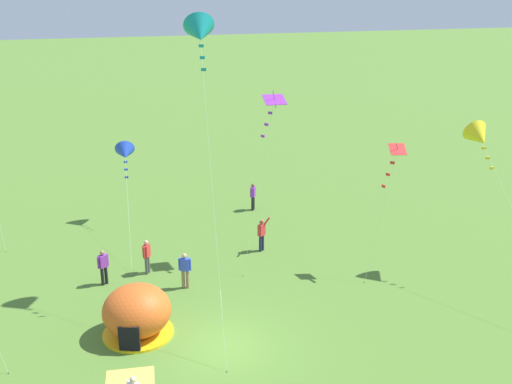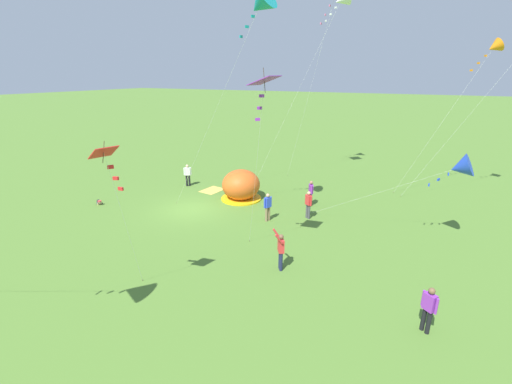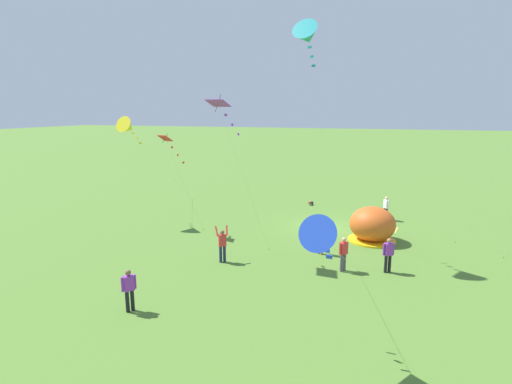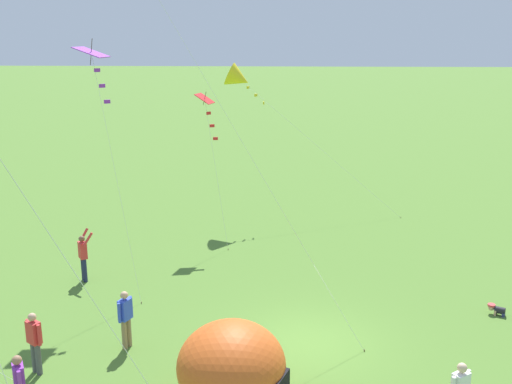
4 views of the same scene
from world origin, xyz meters
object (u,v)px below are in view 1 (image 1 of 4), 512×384
at_px(popup_tent, 137,312).
at_px(kite_yellow, 479,137).
at_px(kite_blue, 125,153).
at_px(person_center_field, 185,269).
at_px(kite_purple, 273,105).
at_px(person_near_tent, 253,195).
at_px(kite_red, 395,157).
at_px(person_far_back, 103,265).
at_px(person_arms_raised, 262,233).
at_px(kite_teal, 200,32).
at_px(person_watching_sky, 147,255).

xyz_separation_m(popup_tent, kite_yellow, (16.03, 1.07, 5.62)).
bearing_deg(popup_tent, kite_blue, 84.81).
bearing_deg(popup_tent, person_center_field, 51.42).
height_order(person_center_field, kite_purple, kite_purple).
bearing_deg(person_near_tent, kite_red, -68.99).
relative_size(popup_tent, person_far_back, 1.63).
height_order(person_arms_raised, person_center_field, person_arms_raised).
relative_size(popup_tent, kite_red, 0.44).
xyz_separation_m(person_far_back, kite_teal, (4.53, -1.52, 10.41)).
distance_m(person_center_field, kite_purple, 8.66).
xyz_separation_m(popup_tent, kite_red, (12.36, 2.13, 4.70)).
relative_size(person_center_field, kite_blue, 0.21).
bearing_deg(kite_yellow, kite_blue, 142.09).
xyz_separation_m(person_near_tent, kite_purple, (-1.12, -6.67, 6.86)).
bearing_deg(person_watching_sky, popup_tent, -102.28).
bearing_deg(person_center_field, kite_red, -6.47).
xyz_separation_m(person_watching_sky, kite_purple, (6.33, -0.02, 6.86)).
distance_m(person_near_tent, kite_yellow, 14.31).
relative_size(person_center_field, kite_purple, 0.20).
relative_size(person_near_tent, person_watching_sky, 1.00).
height_order(kite_red, kite_yellow, kite_yellow).
bearing_deg(person_center_field, person_far_back, 156.99).
distance_m(popup_tent, person_arms_raised, 9.37).
xyz_separation_m(popup_tent, kite_purple, (7.48, 5.24, 6.83)).
bearing_deg(kite_blue, person_arms_raised, -47.78).
distance_m(popup_tent, person_near_tent, 14.69).
height_order(popup_tent, person_near_tent, popup_tent).
distance_m(person_far_back, person_watching_sky, 2.14).
bearing_deg(kite_yellow, person_watching_sky, 164.28).
relative_size(person_far_back, kite_red, 0.27).
xyz_separation_m(kite_blue, kite_yellow, (14.88, -11.59, 2.54)).
relative_size(kite_blue, kite_purple, 0.96).
distance_m(person_near_tent, kite_purple, 9.64).
height_order(person_near_tent, person_watching_sky, same).
xyz_separation_m(person_arms_raised, person_center_field, (-4.61, -2.76, -0.03)).
distance_m(person_watching_sky, person_center_field, 2.48).
height_order(person_near_tent, kite_teal, kite_teal).
bearing_deg(person_center_field, person_arms_raised, 30.88).
height_order(person_watching_sky, kite_teal, kite_teal).
distance_m(kite_red, kite_yellow, 3.93).
height_order(person_arms_raised, kite_teal, kite_teal).
distance_m(kite_purple, kite_yellow, 9.59).
relative_size(popup_tent, kite_blue, 0.34).
relative_size(popup_tent, kite_yellow, 0.33).
distance_m(kite_teal, kite_red, 10.49).
distance_m(person_arms_raised, person_watching_sky, 6.10).
xyz_separation_m(kite_teal, kite_red, (8.76, -1.08, -5.68)).
relative_size(person_watching_sky, kite_purple, 0.20).
bearing_deg(kite_red, kite_blue, 136.79).
relative_size(person_near_tent, kite_teal, 0.14).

